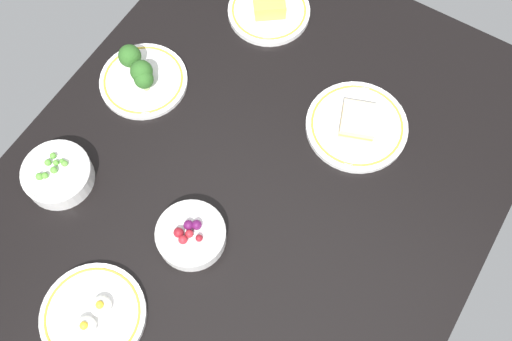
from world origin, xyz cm
name	(u,v)px	position (x,y,z in cm)	size (l,w,h in cm)	color
dining_table	(256,178)	(0.00, 0.00, 2.00)	(120.93, 98.23, 4.00)	black
bowl_berries	(191,235)	(-19.01, 3.59, 6.23)	(14.23, 14.23, 5.65)	white
plate_eggs	(93,315)	(-41.92, 10.73, 5.09)	(20.36, 20.36, 4.49)	white
plate_cheese	(269,10)	(38.23, 19.88, 5.43)	(19.86, 19.86, 5.40)	white
plate_sandwich	(357,125)	(21.28, -12.91, 5.22)	(22.47, 22.47, 4.56)	white
plate_broccoli	(142,76)	(6.34, 34.29, 6.46)	(20.06, 20.06, 8.12)	white
bowl_peas	(58,174)	(-22.69, 34.65, 6.56)	(14.57, 14.57, 5.90)	white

